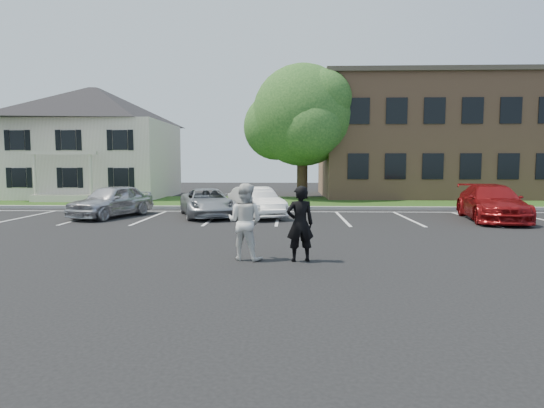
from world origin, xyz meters
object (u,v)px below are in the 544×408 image
(man_black_suit, at_px, (300,224))
(car_red_compact, at_px, (492,203))
(car_silver_minivan, at_px, (207,203))
(car_silver_west, at_px, (112,201))
(car_white_sedan, at_px, (256,202))
(house, at_px, (96,143))
(man_white_shirt, at_px, (245,222))
(tree, at_px, (304,118))
(office_building, at_px, (476,139))

(man_black_suit, distance_m, car_red_compact, 11.67)
(car_red_compact, bearing_deg, car_silver_minivan, -175.56)
(car_silver_west, bearing_deg, car_white_sedan, 21.96)
(house, height_order, man_white_shirt, house)
(man_white_shirt, relative_size, car_white_sedan, 0.47)
(car_silver_west, distance_m, car_silver_minivan, 4.22)
(tree, distance_m, man_black_suit, 19.77)
(man_white_shirt, xyz_separation_m, car_white_sedan, (-0.36, 8.97, -0.28))
(man_white_shirt, height_order, car_silver_west, man_white_shirt)
(tree, xyz_separation_m, car_white_sedan, (-2.43, -10.13, -4.68))
(office_building, relative_size, car_white_sedan, 5.56)
(car_silver_minivan, xyz_separation_m, car_white_sedan, (2.20, -0.11, 0.04))
(tree, xyz_separation_m, car_silver_west, (-8.84, -10.36, -4.63))
(man_white_shirt, relative_size, car_silver_minivan, 0.42)
(house, relative_size, office_building, 0.46)
(car_silver_minivan, bearing_deg, car_red_compact, -22.65)
(house, relative_size, car_white_sedan, 2.56)
(man_black_suit, distance_m, car_silver_west, 12.03)
(car_silver_minivan, bearing_deg, man_white_shirt, -92.47)
(man_black_suit, bearing_deg, car_silver_minivan, -77.37)
(tree, distance_m, man_white_shirt, 19.71)
(car_silver_west, relative_size, car_white_sedan, 1.05)
(office_building, distance_m, car_silver_minivan, 22.07)
(office_building, bearing_deg, house, -175.72)
(car_white_sedan, bearing_deg, car_silver_west, 157.23)
(car_white_sedan, bearing_deg, car_red_compact, -29.67)
(office_building, xyz_separation_m, car_silver_minivan, (-17.17, -13.41, -3.53))
(man_white_shirt, height_order, car_white_sedan, man_white_shirt)
(tree, bearing_deg, man_white_shirt, -96.21)
(house, bearing_deg, car_silver_minivan, -49.21)
(car_red_compact, bearing_deg, car_silver_west, -173.23)
(office_building, bearing_deg, man_white_shirt, -123.02)
(car_white_sedan, distance_m, car_red_compact, 9.95)
(man_white_shirt, bearing_deg, office_building, -103.61)
(tree, height_order, car_silver_west, tree)
(man_white_shirt, xyz_separation_m, car_silver_west, (-6.76, 8.73, -0.22))
(office_building, height_order, car_white_sedan, office_building)
(house, bearing_deg, car_silver_west, -64.38)
(car_silver_west, height_order, car_white_sedan, car_silver_west)
(man_black_suit, height_order, car_white_sedan, man_black_suit)
(house, xyz_separation_m, car_silver_minivan, (9.83, -11.39, -3.20))
(man_white_shirt, bearing_deg, tree, -76.80)
(house, height_order, car_red_compact, house)
(man_black_suit, distance_m, car_silver_minivan, 10.02)
(office_building, height_order, car_red_compact, office_building)
(car_silver_west, bearing_deg, car_silver_minivan, 24.50)
(car_silver_minivan, bearing_deg, tree, 46.98)
(office_building, height_order, car_silver_minivan, office_building)
(man_white_shirt, relative_size, car_silver_west, 0.45)
(house, distance_m, car_silver_minivan, 15.38)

